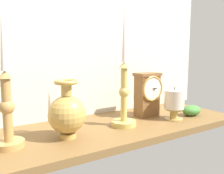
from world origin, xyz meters
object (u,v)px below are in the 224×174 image
mantel_clock (148,94)px  candlestick_tall_left (7,107)px  pillar_candle_front (174,102)px  candlestick_tall_center (124,92)px  brass_vase_bulbous (67,113)px

mantel_clock → candlestick_tall_left: bearing=-174.8°
candlestick_tall_left → pillar_candle_front: bearing=-4.2°
mantel_clock → pillar_candle_front: size_ratio=1.40×
candlestick_tall_center → brass_vase_bulbous: size_ratio=2.34×
mantel_clock → candlestick_tall_left: size_ratio=0.47×
candlestick_tall_left → candlestick_tall_center: size_ratio=0.90×
mantel_clock → pillar_candle_front: (5.54, -9.42, -2.57)cm
candlestick_tall_left → brass_vase_bulbous: (16.67, -1.68, -3.61)cm
mantel_clock → candlestick_tall_left: 54.88cm
candlestick_tall_center → pillar_candle_front: 22.51cm
brass_vase_bulbous → pillar_candle_front: bearing=-3.6°
candlestick_tall_center → brass_vase_bulbous: (-21.93, -0.94, -4.33)cm
candlestick_tall_left → brass_vase_bulbous: candlestick_tall_left is taller
brass_vase_bulbous → candlestick_tall_center: bearing=2.4°
candlestick_tall_center → brass_vase_bulbous: bearing=-177.6°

